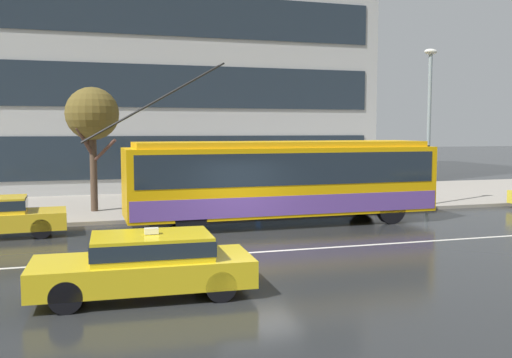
{
  "coord_description": "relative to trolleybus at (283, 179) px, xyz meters",
  "views": [
    {
      "loc": [
        -4.67,
        -15.84,
        3.38
      ],
      "look_at": [
        1.21,
        4.0,
        1.56
      ],
      "focal_mm": 39.43,
      "sensor_mm": 36.0,
      "label": 1
    }
  ],
  "objects": [
    {
      "name": "ground_plane",
      "position": [
        -1.93,
        -3.02,
        -1.63
      ],
      "size": [
        160.0,
        160.0,
        0.0
      ],
      "primitive_type": "plane",
      "color": "#252728"
    },
    {
      "name": "street_tree_bare",
      "position": [
        -6.47,
        4.27,
        2.31
      ],
      "size": [
        2.08,
        2.1,
        4.91
      ],
      "color": "#4C3A2C",
      "rests_on": "sidewalk_slab"
    },
    {
      "name": "pedestrian_approaching_curb",
      "position": [
        -4.62,
        4.26,
        0.11
      ],
      "size": [
        1.29,
        1.29,
        2.0
      ],
      "color": "navy",
      "rests_on": "sidewalk_slab"
    },
    {
      "name": "pedestrian_at_shelter",
      "position": [
        0.19,
        3.81,
        0.13
      ],
      "size": [
        1.47,
        1.47,
        2.01
      ],
      "color": "navy",
      "rests_on": "sidewalk_slab"
    },
    {
      "name": "taxi_oncoming_near",
      "position": [
        -5.54,
        -7.46,
        -0.93
      ],
      "size": [
        4.45,
        1.91,
        1.39
      ],
      "color": "yellow",
      "rests_on": "ground_plane"
    },
    {
      "name": "sidewalk_slab",
      "position": [
        -1.93,
        6.6,
        -1.56
      ],
      "size": [
        80.0,
        10.0,
        0.14
      ],
      "primitive_type": "cube",
      "color": "gray",
      "rests_on": "ground_plane"
    },
    {
      "name": "lane_centre_line",
      "position": [
        -1.93,
        -4.22,
        -1.63
      ],
      "size": [
        72.0,
        0.14,
        0.01
      ],
      "primitive_type": "cube",
      "color": "silver",
      "rests_on": "ground_plane"
    },
    {
      "name": "street_lamp",
      "position": [
        7.32,
        2.11,
        2.44
      ],
      "size": [
        0.6,
        0.32,
        6.64
      ],
      "color": "gray",
      "rests_on": "sidewalk_slab"
    },
    {
      "name": "trolleybus",
      "position": [
        0.0,
        0.0,
        0.0
      ],
      "size": [
        12.41,
        2.65,
        5.61
      ],
      "color": "#EDA909",
      "rests_on": "ground_plane"
    },
    {
      "name": "pedestrian_walking_past",
      "position": [
        -2.52,
        3.55,
        -0.49
      ],
      "size": [
        0.5,
        0.5,
        1.67
      ],
      "color": "navy",
      "rests_on": "sidewalk_slab"
    }
  ]
}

